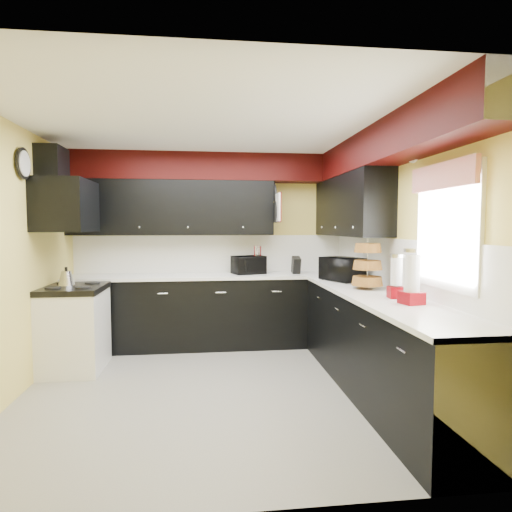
{
  "coord_description": "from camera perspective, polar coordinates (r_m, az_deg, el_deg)",
  "views": [
    {
      "loc": [
        -0.08,
        -4.02,
        1.56
      ],
      "look_at": [
        0.47,
        0.65,
        1.24
      ],
      "focal_mm": 30.0,
      "sensor_mm": 36.0,
      "label": 1
    }
  ],
  "objects": [
    {
      "name": "pan_top",
      "position": [
        5.66,
        2.45,
        8.4
      ],
      "size": [
        0.03,
        0.22,
        0.4
      ],
      "primitive_type": null,
      "color": "black",
      "rests_on": "upper_back"
    },
    {
      "name": "soffit_right",
      "position": [
        4.27,
        17.37,
        14.07
      ],
      "size": [
        0.36,
        3.24,
        0.35
      ],
      "primitive_type": "cube",
      "color": "black",
      "rests_on": "wall_right"
    },
    {
      "name": "cab_back",
      "position": [
        5.64,
        -5.85,
        -7.43
      ],
      "size": [
        3.6,
        0.6,
        0.9
      ],
      "primitive_type": "cube",
      "color": "black",
      "rests_on": "ground"
    },
    {
      "name": "splash_right",
      "position": [
        4.45,
        18.11,
        -1.03
      ],
      "size": [
        0.02,
        3.6,
        0.5
      ],
      "primitive_type": "cube",
      "color": "white",
      "rests_on": "counter_right"
    },
    {
      "name": "valance",
      "position": [
        3.63,
        23.56,
        9.76
      ],
      "size": [
        0.04,
        0.88,
        0.2
      ],
      "primitive_type": "cube",
      "color": "red",
      "rests_on": "wall_right"
    },
    {
      "name": "cooktop",
      "position": [
        5.03,
        -23.15,
        -4.04
      ],
      "size": [
        0.62,
        0.77,
        0.06
      ],
      "primitive_type": "cube",
      "color": "black",
      "rests_on": "stove"
    },
    {
      "name": "pan_low",
      "position": [
        5.78,
        2.23,
        5.54
      ],
      "size": [
        0.03,
        0.24,
        0.42
      ],
      "primitive_type": null,
      "color": "black",
      "rests_on": "upper_back"
    },
    {
      "name": "cab_right",
      "position": [
        4.2,
        15.98,
        -11.56
      ],
      "size": [
        0.6,
        3.0,
        0.9
      ],
      "primitive_type": "cube",
      "color": "black",
      "rests_on": "ground"
    },
    {
      "name": "splash_back",
      "position": [
        5.83,
        -5.94,
        0.29
      ],
      "size": [
        3.6,
        0.02,
        0.5
      ],
      "primitive_type": "cube",
      "color": "white",
      "rests_on": "counter_back"
    },
    {
      "name": "upper_back",
      "position": [
        5.67,
        -11.06,
        6.3
      ],
      "size": [
        2.6,
        0.35,
        0.7
      ],
      "primitive_type": "cube",
      "color": "black",
      "rests_on": "wall_back"
    },
    {
      "name": "cut_board",
      "position": [
        5.41,
        2.97,
        6.49
      ],
      "size": [
        0.03,
        0.26,
        0.35
      ],
      "primitive_type": "cube",
      "color": "white",
      "rests_on": "upper_back"
    },
    {
      "name": "stove",
      "position": [
        5.11,
        -23.0,
        -9.16
      ],
      "size": [
        0.6,
        0.75,
        0.86
      ],
      "primitive_type": "cube",
      "color": "white",
      "rests_on": "ground"
    },
    {
      "name": "dispenser_b",
      "position": [
        3.64,
        20.08,
        -2.7
      ],
      "size": [
        0.19,
        0.19,
        0.43
      ],
      "primitive_type": null,
      "rotation": [
        0.0,
        0.0,
        0.21
      ],
      "color": "#60110C",
      "rests_on": "counter_right"
    },
    {
      "name": "wall_right",
      "position": [
        4.45,
        18.25,
        -0.25
      ],
      "size": [
        0.06,
        3.6,
        2.5
      ],
      "primitive_type": "cube",
      "color": "#E0C666",
      "rests_on": "ground"
    },
    {
      "name": "deco_plate",
      "position": [
        4.17,
        20.25,
        13.21
      ],
      "size": [
        0.03,
        0.24,
        0.24
      ],
      "primitive_type": null,
      "color": "white",
      "rests_on": "wall_right"
    },
    {
      "name": "counter_right",
      "position": [
        4.1,
        16.1,
        -5.21
      ],
      "size": [
        0.64,
        3.02,
        0.04
      ],
      "primitive_type": "cube",
      "color": "white",
      "rests_on": "cab_right"
    },
    {
      "name": "hood",
      "position": [
        5.0,
        -23.98,
        6.12
      ],
      "size": [
        0.5,
        0.78,
        0.55
      ],
      "primitive_type": "cube",
      "color": "black",
      "rests_on": "wall_left"
    },
    {
      "name": "window",
      "position": [
        3.64,
        24.13,
        3.42
      ],
      "size": [
        0.03,
        0.86,
        0.96
      ],
      "primitive_type": null,
      "color": "white",
      "rests_on": "wall_right"
    },
    {
      "name": "clock",
      "position": [
        4.63,
        -28.62,
        10.77
      ],
      "size": [
        0.03,
        0.3,
        0.3
      ],
      "primitive_type": null,
      "color": "black",
      "rests_on": "wall_left"
    },
    {
      "name": "hood_duct",
      "position": [
        5.08,
        -25.54,
        10.8
      ],
      "size": [
        0.24,
        0.4,
        0.4
      ],
      "primitive_type": "cube",
      "color": "black",
      "rests_on": "wall_left"
    },
    {
      "name": "counter_back",
      "position": [
        5.56,
        -5.88,
        -2.68
      ],
      "size": [
        3.62,
        0.64,
        0.04
      ],
      "primitive_type": "cube",
      "color": "white",
      "rests_on": "cab_back"
    },
    {
      "name": "upper_right",
      "position": [
        5.22,
        12.42,
        6.49
      ],
      "size": [
        0.35,
        1.8,
        0.7
      ],
      "primitive_type": "cube",
      "color": "black",
      "rests_on": "wall_right"
    },
    {
      "name": "wall_left",
      "position": [
        4.39,
        -29.8,
        -0.64
      ],
      "size": [
        0.06,
        3.6,
        2.5
      ],
      "primitive_type": "cube",
      "color": "#E0C666",
      "rests_on": "ground"
    },
    {
      "name": "dispenser_a",
      "position": [
        3.9,
        18.2,
        -2.86
      ],
      "size": [
        0.14,
        0.14,
        0.34
      ],
      "primitive_type": null,
      "rotation": [
        0.0,
        0.0,
        -0.1
      ],
      "color": "#670111",
      "rests_on": "counter_right"
    },
    {
      "name": "knife_block",
      "position": [
        5.64,
        5.36,
        -1.26
      ],
      "size": [
        0.1,
        0.14,
        0.22
      ],
      "primitive_type": "cube",
      "rotation": [
        0.0,
        0.0,
        0.0
      ],
      "color": "black",
      "rests_on": "counter_back"
    },
    {
      "name": "wall_back",
      "position": [
        5.83,
        -5.95,
        0.89
      ],
      "size": [
        3.6,
        0.06,
        2.5
      ],
      "primitive_type": "cube",
      "color": "#E0C666",
      "rests_on": "ground"
    },
    {
      "name": "utensil_crock",
      "position": [
        5.63,
        0.2,
        -1.67
      ],
      "size": [
        0.13,
        0.13,
        0.14
      ],
      "primitive_type": "cylinder",
      "rotation": [
        0.0,
        0.0,
        0.02
      ],
      "color": "silver",
      "rests_on": "counter_back"
    },
    {
      "name": "pan_mid",
      "position": [
        5.52,
        2.65,
        5.92
      ],
      "size": [
        0.03,
        0.28,
        0.46
      ],
      "primitive_type": null,
      "color": "black",
      "rests_on": "upper_back"
    },
    {
      "name": "microwave",
      "position": [
        4.99,
        11.53,
        -1.73
      ],
      "size": [
        0.49,
        0.57,
        0.27
      ],
      "primitive_type": "imported",
      "rotation": [
        0.0,
        0.0,
        1.99
      ],
      "color": "black",
      "rests_on": "counter_right"
    },
    {
      "name": "baskets",
      "position": [
        4.39,
        14.64,
        -1.15
      ],
      "size": [
        0.27,
        0.27,
        0.5
      ],
      "primitive_type": null,
      "color": "brown",
      "rests_on": "upper_right"
    },
    {
      "name": "toaster_oven",
      "position": [
        5.61,
        -0.96,
        -1.19
      ],
      "size": [
        0.49,
        0.44,
        0.23
      ],
      "primitive_type": "imported",
      "rotation": [
        0.0,
        0.0,
        0.31
      ],
      "color": "black",
      "rests_on": "counter_back"
    },
    {
      "name": "ceiling",
      "position": [
        4.13,
        -5.71,
        17.06
      ],
      "size": [
        3.6,
        3.6,
        0.06
      ],
      "primitive_type": "cube",
      "color": "white",
      "rests_on": "wall_back"
    },
    {
      "name": "soffit_back",
      "position": [
        5.7,
        -6.0,
        11.65
      ],
      "size": [
        3.6,
        0.36,
        0.35
      ],
      "primitive_type": "cube",
      "color": "black",
      "rests_on": "wall_back"
    },
    {
      "name": "kettle",
      "position": [
        5.11,
        -23.96,
        -2.71
      ],
      "size": [
        0.23,
        0.23,
        0.16
      ],
      "primitive_type": null,
      "rotation": [
        0.0,
        0.0,
        -0.44
      ],
      "color": "#A3A3A7",
      "rests_on": "cooktop"
    },
    {
      "name": "ground",
      "position": [
        4.32,
        -5.47,
        -17.26
      ],
      "size": [
        3.6,
        3.6,
        0.0
      ],
      "primitive_type": "plane",
      "color": "gray",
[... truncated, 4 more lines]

